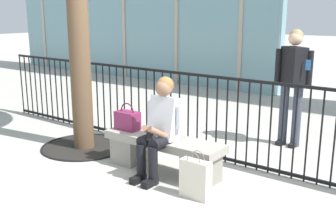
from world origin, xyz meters
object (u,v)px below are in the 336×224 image
object	(u,v)px
seated_person_with_phone	(160,125)
shopping_bag	(195,179)
stone_bench	(163,151)
bystander_at_railing	(293,79)
handbag_on_bench	(127,120)

from	to	relation	value
seated_person_with_phone	shopping_bag	world-z (taller)	seated_person_with_phone
stone_bench	seated_person_with_phone	bearing A→B (deg)	-65.21
stone_bench	bystander_at_railing	distance (m)	2.27
handbag_on_bench	bystander_at_railing	distance (m)	2.48
seated_person_with_phone	stone_bench	bearing A→B (deg)	114.79
handbag_on_bench	shopping_bag	distance (m)	1.41
handbag_on_bench	seated_person_with_phone	bearing A→B (deg)	-10.51
stone_bench	seated_person_with_phone	size ratio (longest dim) A/B	1.32
stone_bench	seated_person_with_phone	xyz separation A→B (m)	(0.06, -0.13, 0.38)
shopping_bag	bystander_at_railing	bearing A→B (deg)	87.37
handbag_on_bench	shopping_bag	xyz separation A→B (m)	(1.31, -0.37, -0.36)
stone_bench	bystander_at_railing	size ratio (longest dim) A/B	0.94
seated_person_with_phone	handbag_on_bench	xyz separation A→B (m)	(-0.64, 0.12, -0.07)
shopping_bag	stone_bench	bearing A→B (deg)	152.60
stone_bench	bystander_at_railing	xyz separation A→B (m)	(0.84, 1.98, 0.73)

